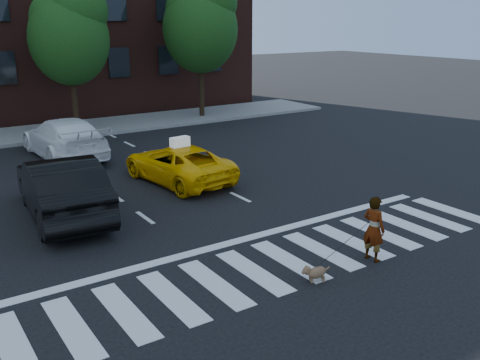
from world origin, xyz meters
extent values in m
plane|color=black|center=(0.00, 0.00, 0.00)|extent=(120.00, 120.00, 0.00)
cube|color=silver|center=(0.00, 0.00, 0.01)|extent=(13.00, 2.40, 0.01)
cube|color=silver|center=(0.00, 1.60, 0.01)|extent=(12.00, 0.30, 0.01)
cube|color=slate|center=(0.00, 17.50, 0.07)|extent=(30.00, 4.00, 0.15)
cube|color=#401D16|center=(0.00, 25.00, 6.00)|extent=(26.00, 10.00, 12.00)
cylinder|color=black|center=(0.50, 17.00, 1.77)|extent=(0.28, 0.28, 3.55)
ellipsoid|color=#11330E|center=(0.50, 17.00, 4.40)|extent=(3.69, 3.69, 4.25)
sphere|color=#11330E|center=(0.90, 16.80, 5.68)|extent=(2.84, 2.84, 2.84)
sphere|color=#11330E|center=(0.15, 17.25, 5.32)|extent=(2.56, 2.56, 2.56)
cylinder|color=black|center=(7.50, 17.00, 1.93)|extent=(0.28, 0.28, 3.85)
ellipsoid|color=#11330E|center=(7.50, 17.00, 4.77)|extent=(4.00, 4.00, 4.60)
sphere|color=#11330E|center=(7.90, 16.80, 6.16)|extent=(3.08, 3.08, 3.08)
sphere|color=#11330E|center=(7.15, 17.25, 5.78)|extent=(2.77, 2.77, 2.77)
imported|color=#FFBD05|center=(0.80, 7.00, 0.63)|extent=(2.58, 4.73, 1.26)
imported|color=black|center=(-3.42, 5.80, 0.85)|extent=(2.27, 5.31, 1.70)
imported|color=white|center=(-1.40, 12.47, 0.79)|extent=(2.37, 5.49, 1.57)
imported|color=#999999|center=(1.61, -1.01, 0.77)|extent=(0.43, 0.60, 1.54)
ellipsoid|color=brown|center=(-0.13, -1.09, 0.20)|extent=(0.51, 0.39, 0.25)
sphere|color=brown|center=(-0.34, -1.01, 0.26)|extent=(0.24, 0.24, 0.19)
sphere|color=brown|center=(-0.41, -0.98, 0.23)|extent=(0.12, 0.12, 0.09)
cylinder|color=brown|center=(0.07, -1.18, 0.26)|extent=(0.14, 0.09, 0.11)
sphere|color=brown|center=(-0.31, -0.95, 0.32)|extent=(0.09, 0.09, 0.07)
sphere|color=brown|center=(-0.36, -1.07, 0.32)|extent=(0.09, 0.09, 0.07)
cylinder|color=brown|center=(-0.28, -1.09, 0.06)|extent=(0.06, 0.06, 0.12)
cylinder|color=brown|center=(-0.24, -0.99, 0.06)|extent=(0.06, 0.06, 0.12)
cylinder|color=brown|center=(-0.03, -1.20, 0.06)|extent=(0.06, 0.06, 0.12)
cylinder|color=brown|center=(0.01, -1.09, 0.06)|extent=(0.06, 0.06, 0.12)
cube|color=white|center=(0.80, 6.80, 1.42)|extent=(0.68, 0.35, 0.32)
camera|label=1|loc=(-7.18, -8.67, 5.34)|focal=40.00mm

